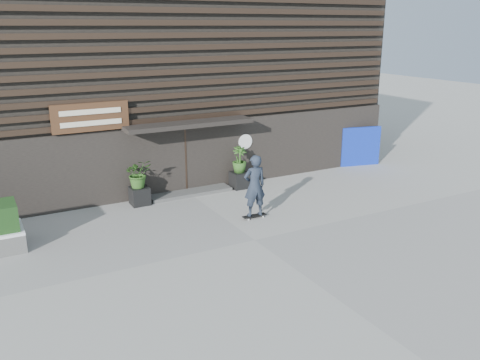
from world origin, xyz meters
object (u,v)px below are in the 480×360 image
planter_pot_left (140,196)px  blue_tarp (361,146)px  planter_pot_right (239,180)px  skateboarder (255,186)px

planter_pot_left → blue_tarp: blue_tarp is taller
planter_pot_right → blue_tarp: size_ratio=0.34×
skateboarder → blue_tarp: bearing=24.5°
planter_pot_left → planter_pot_right: 3.80m
planter_pot_left → skateboarder: size_ratio=0.30×
blue_tarp → planter_pot_left: bearing=-165.3°
skateboarder → planter_pot_right: bearing=70.1°
planter_pot_left → blue_tarp: (9.83, 0.30, 0.53)m
planter_pot_right → skateboarder: bearing=-109.9°
planter_pot_left → skateboarder: skateboarder is taller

